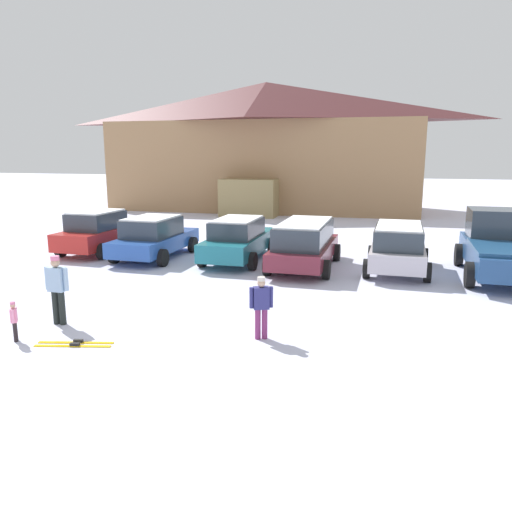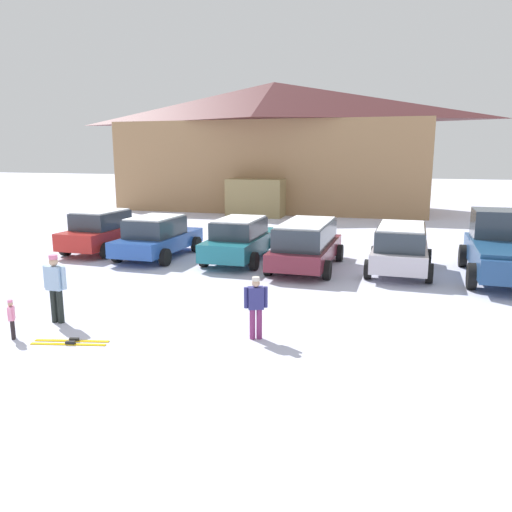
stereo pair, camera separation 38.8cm
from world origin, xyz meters
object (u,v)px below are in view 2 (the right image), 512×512
skier_adult_in_blue_parka (55,285)px  skier_child_in_pink_snowsuit (12,317)px  pair_of_skis (71,342)px  skier_teen_in_navy_coat (256,304)px  pickup_truck (504,248)px  parked_red_sedan (104,231)px  parked_teal_hatchback (241,239)px  parked_silver_wagon (400,247)px  ski_lodge (274,146)px  parked_maroon_van (306,243)px  parked_blue_hatchback (157,237)px

skier_adult_in_blue_parka → skier_child_in_pink_snowsuit: bearing=-99.5°
skier_adult_in_blue_parka → pair_of_skis: size_ratio=1.01×
skier_adult_in_blue_parka → skier_teen_in_navy_coat: size_ratio=1.19×
pickup_truck → pair_of_skis: bearing=-136.6°
skier_child_in_pink_snowsuit → parked_red_sedan: bearing=113.3°
parked_teal_hatchback → skier_adult_in_blue_parka: skier_adult_in_blue_parka is taller
skier_child_in_pink_snowsuit → pair_of_skis: skier_child_in_pink_snowsuit is taller
parked_silver_wagon → skier_child_in_pink_snowsuit: bearing=-130.8°
ski_lodge → parked_silver_wagon: size_ratio=5.47×
parked_maroon_van → parked_blue_hatchback: bearing=179.3°
ski_lodge → skier_teen_in_navy_coat: bearing=-74.9°
parked_red_sedan → parked_silver_wagon: 11.85m
ski_lodge → parked_silver_wagon: (9.64, -17.96, -3.64)m
parked_teal_hatchback → parked_silver_wagon: (5.83, -0.18, 0.05)m
parked_blue_hatchback → parked_teal_hatchback: 3.34m
parked_blue_hatchback → pair_of_skis: (2.64, -8.67, -0.80)m
pickup_truck → skier_child_in_pink_snowsuit: pickup_truck is taller
ski_lodge → parked_teal_hatchback: (3.81, -17.78, -3.70)m
parked_blue_hatchback → parked_silver_wagon: parked_silver_wagon is taller
parked_red_sedan → skier_adult_in_blue_parka: (4.18, -8.02, 0.08)m
parked_blue_hatchback → skier_teen_in_navy_coat: bearing=-48.5°
skier_child_in_pink_snowsuit → parked_silver_wagon: bearing=49.2°
ski_lodge → skier_adult_in_blue_parka: 26.18m
skier_child_in_pink_snowsuit → parked_maroon_van: bearing=61.9°
skier_adult_in_blue_parka → parked_red_sedan: bearing=117.5°
skier_teen_in_navy_coat → pair_of_skis: skier_teen_in_navy_coat is taller
skier_teen_in_navy_coat → pickup_truck: bearing=52.2°
parked_teal_hatchback → parked_maroon_van: size_ratio=1.00×
parked_silver_wagon → pickup_truck: (3.25, 0.29, 0.11)m
ski_lodge → parked_red_sedan: bearing=-97.1°
parked_blue_hatchback → skier_teen_in_navy_coat: 9.61m
parked_red_sedan → skier_child_in_pink_snowsuit: size_ratio=4.77×
parked_teal_hatchback → parked_silver_wagon: bearing=-1.7°
parked_red_sedan → skier_adult_in_blue_parka: 9.04m
parked_blue_hatchback → pickup_truck: size_ratio=0.83×
ski_lodge → parked_maroon_van: 19.74m
parked_red_sedan → parked_silver_wagon: parked_red_sedan is taller
parked_red_sedan → skier_adult_in_blue_parka: size_ratio=2.55×
parked_silver_wagon → skier_teen_in_navy_coat: size_ratio=2.91×
ski_lodge → skier_child_in_pink_snowsuit: ski_lodge is taller
skier_child_in_pink_snowsuit → skier_teen_in_navy_coat: bearing=17.9°
parked_silver_wagon → skier_adult_in_blue_parka: size_ratio=2.45×
parked_teal_hatchback → pair_of_skis: size_ratio=2.91×
skier_adult_in_blue_parka → skier_child_in_pink_snowsuit: (-0.20, -1.21, -0.44)m
pickup_truck → skier_child_in_pink_snowsuit: (-11.12, -9.41, -0.49)m
parked_silver_wagon → skier_child_in_pink_snowsuit: (-7.87, -9.11, -0.38)m
parked_teal_hatchback → pickup_truck: size_ratio=0.90×
ski_lodge → pair_of_skis: size_ratio=13.47×
parked_silver_wagon → skier_adult_in_blue_parka: skier_adult_in_blue_parka is taller
parked_teal_hatchback → pickup_truck: bearing=0.7°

